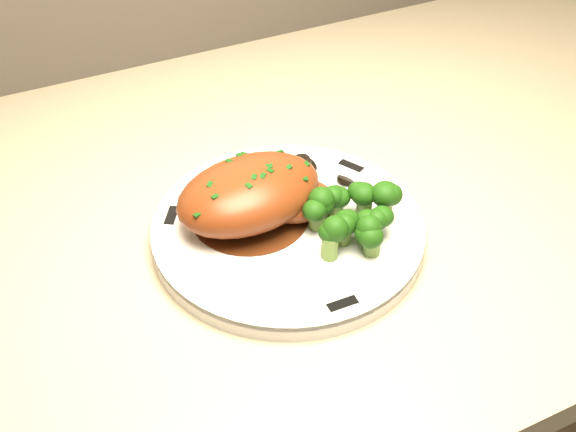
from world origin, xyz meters
name	(u,v)px	position (x,y,z in m)	size (l,w,h in m)	color
counter	(432,363)	(0.16, 1.67, 0.45)	(2.07, 0.68, 1.01)	brown
plate	(288,231)	(-0.13, 1.59, 0.90)	(0.26, 0.26, 0.02)	silver
rim_accent_0	(351,166)	(-0.04, 1.65, 0.91)	(0.03, 0.01, 0.00)	black
rim_accent_1	(172,216)	(-0.23, 1.65, 0.91)	(0.03, 0.01, 0.00)	black
rim_accent_2	(343,304)	(-0.14, 1.48, 0.91)	(0.03, 0.01, 0.00)	black
gravy_pool	(250,216)	(-0.16, 1.62, 0.91)	(0.11, 0.11, 0.00)	#401C0B
chicken_breast	(255,194)	(-0.16, 1.62, 0.94)	(0.16, 0.11, 0.06)	brown
mushroom_pile	(302,188)	(-0.10, 1.63, 0.92)	(0.09, 0.07, 0.02)	black
broccoli_florets	(353,217)	(-0.09, 1.56, 0.93)	(0.09, 0.08, 0.04)	olive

